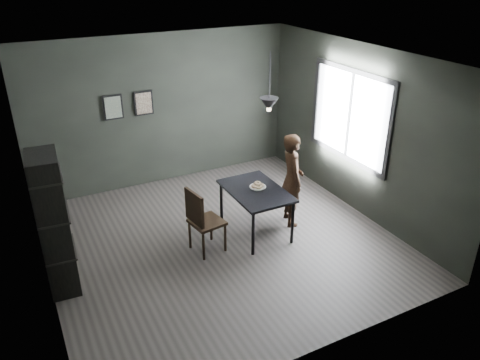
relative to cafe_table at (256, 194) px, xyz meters
name	(u,v)px	position (x,y,z in m)	size (l,w,h in m)	color
ground	(221,241)	(-0.60, 0.00, -0.67)	(5.00, 5.00, 0.00)	#342F2D
back_wall	(163,111)	(-0.60, 2.50, 0.73)	(5.00, 0.10, 2.80)	black
ceiling	(218,58)	(-0.60, 0.00, 2.13)	(5.00, 5.00, 0.02)	silver
window_assembly	(349,116)	(1.87, 0.20, 0.93)	(0.04, 1.96, 1.56)	white
cafe_table	(256,194)	(0.00, 0.00, 0.00)	(0.80, 1.20, 0.75)	black
white_plate	(258,187)	(0.06, 0.05, 0.08)	(0.23, 0.23, 0.01)	white
donut_pile	(258,185)	(0.06, 0.05, 0.12)	(0.21, 0.21, 0.09)	beige
woman	(292,180)	(0.66, 0.01, 0.10)	(0.56, 0.37, 1.54)	black
wood_chair	(201,218)	(-0.97, -0.13, -0.09)	(0.51, 0.51, 1.03)	black
shelf_unit	(54,225)	(-2.92, -0.01, 0.28)	(0.36, 0.63, 1.90)	black
pendant_lamp	(269,104)	(0.25, 0.10, 1.38)	(0.28, 0.28, 0.86)	black
framed_print_left	(113,107)	(-1.50, 2.47, 0.93)	(0.34, 0.04, 0.44)	black
framed_print_right	(144,103)	(-0.95, 2.47, 0.93)	(0.34, 0.04, 0.44)	black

